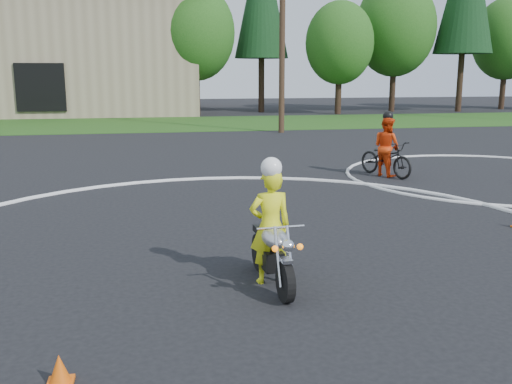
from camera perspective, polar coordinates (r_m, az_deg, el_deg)
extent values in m
plane|color=black|center=(7.15, 2.29, -11.75)|extent=(120.00, 120.00, 0.00)
cube|color=#1E4714|center=(33.54, -8.26, 6.78)|extent=(120.00, 10.00, 0.02)
torus|color=silver|center=(9.92, -1.64, -4.90)|extent=(12.12, 12.12, 0.12)
torus|color=silver|center=(17.47, 22.33, 1.51)|extent=(8.10, 8.10, 0.10)
cylinder|color=black|center=(7.30, 2.96, -8.95)|extent=(0.14, 0.55, 0.54)
cylinder|color=black|center=(8.45, 0.36, -6.02)|extent=(0.14, 0.55, 0.54)
cube|color=black|center=(7.88, 1.47, -6.65)|extent=(0.29, 0.51, 0.27)
ellipsoid|color=silver|center=(7.62, 1.86, -4.61)|extent=(0.36, 0.60, 0.25)
cube|color=black|center=(8.04, 0.95, -3.98)|extent=(0.27, 0.56, 0.09)
cylinder|color=silver|center=(7.24, 2.19, -6.47)|extent=(0.06, 0.33, 0.73)
cylinder|color=silver|center=(7.29, 3.43, -6.36)|extent=(0.06, 0.33, 0.73)
cube|color=silver|center=(7.19, 3.03, -6.84)|extent=(0.14, 0.21, 0.05)
cylinder|color=white|center=(7.31, 2.48, -3.56)|extent=(0.63, 0.07, 0.03)
sphere|color=white|center=(7.06, 3.22, -5.42)|extent=(0.16, 0.16, 0.16)
sphere|color=orange|center=(7.04, 1.91, -5.69)|extent=(0.08, 0.08, 0.08)
sphere|color=orange|center=(7.13, 4.43, -5.48)|extent=(0.08, 0.08, 0.08)
cylinder|color=silver|center=(8.28, 1.74, -6.40)|extent=(0.12, 0.73, 0.07)
imported|color=yellow|center=(7.81, 1.43, -3.47)|extent=(0.61, 0.42, 1.60)
sphere|color=white|center=(7.59, 1.55, 2.44)|extent=(0.29, 0.29, 0.29)
imported|color=black|center=(16.53, 12.87, 3.29)|extent=(1.34, 2.02, 1.00)
imported|color=red|center=(16.49, 12.92, 4.44)|extent=(0.89, 0.99, 1.67)
sphere|color=black|center=(16.41, 13.06, 7.40)|extent=(0.29, 0.29, 0.29)
cone|color=#F15D0C|center=(5.85, -19.05, -16.44)|extent=(0.22, 0.22, 0.30)
cube|color=#F15D0C|center=(5.91, -18.96, -17.59)|extent=(0.24, 0.24, 0.03)
cube|color=black|center=(38.84, -20.75, 9.76)|extent=(3.00, 0.16, 3.00)
cylinder|color=#382619|center=(40.55, -5.94, 9.96)|extent=(0.44, 0.44, 3.24)
ellipsoid|color=#1E5116|center=(40.63, -6.06, 15.55)|extent=(5.40, 5.40, 6.48)
cylinder|color=#382619|center=(43.24, 0.54, 10.61)|extent=(0.44, 0.44, 3.96)
cylinder|color=#382619|center=(41.66, 8.23, 9.70)|extent=(0.44, 0.44, 2.88)
ellipsoid|color=#1E5116|center=(41.69, 8.37, 14.54)|extent=(4.80, 4.80, 5.76)
cylinder|color=#382619|center=(45.34, 13.49, 10.12)|extent=(0.44, 0.44, 3.60)
ellipsoid|color=#1E5116|center=(45.45, 13.76, 15.66)|extent=(6.00, 6.00, 7.20)
cylinder|color=#382619|center=(46.73, 19.71, 10.24)|extent=(0.44, 0.44, 4.32)
cylinder|color=#382619|center=(51.09, 23.44, 9.43)|extent=(0.44, 0.44, 3.24)
ellipsoid|color=#1E5116|center=(51.15, 23.81, 13.85)|extent=(5.40, 5.40, 6.48)
cylinder|color=#382619|center=(41.41, -11.66, 9.57)|extent=(0.44, 0.44, 2.88)
ellipsoid|color=#1E5116|center=(41.44, -11.87, 14.44)|extent=(4.80, 4.80, 5.76)
cylinder|color=#473321|center=(28.23, 2.64, 16.12)|extent=(0.28, 0.28, 10.00)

